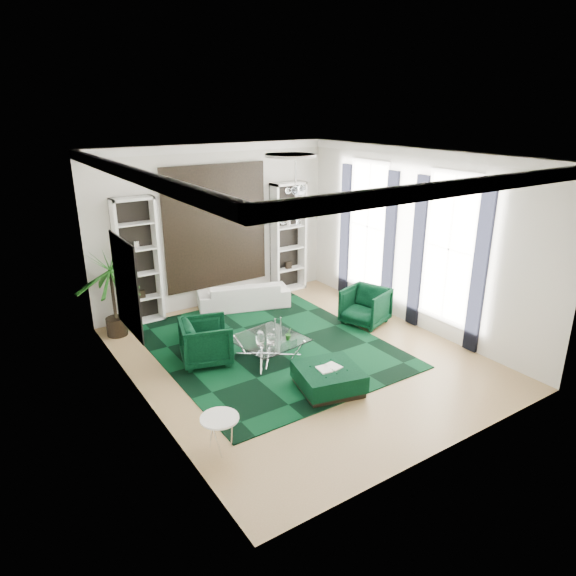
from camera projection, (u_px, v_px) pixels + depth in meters
floor at (299, 356)px, 9.97m from camera, size 6.00×7.00×0.02m
ceiling at (300, 154)px, 8.68m from camera, size 6.00×7.00×0.02m
wall_back at (215, 226)px, 12.08m from camera, size 6.00×0.02×3.80m
wall_front at (455, 329)px, 6.57m from camera, size 6.00×0.02×3.80m
wall_left at (136, 294)px, 7.76m from camera, size 0.02×7.00×3.80m
wall_right at (416, 240)px, 10.89m from camera, size 0.02×7.00×3.80m
crown_molding at (300, 161)px, 8.72m from camera, size 6.00×7.00×0.18m
ceiling_medallion at (290, 156)px, 8.93m from camera, size 0.90×0.90×0.05m
tapestry at (216, 227)px, 12.04m from camera, size 2.50×0.06×2.80m
shelving_left at (138, 262)px, 11.08m from camera, size 0.90×0.38×2.80m
shelving_right at (288, 238)px, 13.10m from camera, size 0.90×0.38×2.80m
painting at (127, 286)px, 8.27m from camera, size 0.04×1.30×1.60m
window_near at (449, 249)px, 10.17m from camera, size 0.03×1.10×2.90m
curtain_near_a at (480, 272)px, 9.62m from camera, size 0.07×0.30×3.25m
curtain_near_b at (417, 253)px, 10.85m from camera, size 0.07×0.30×3.25m
window_far at (368, 227)px, 12.05m from camera, size 0.03×1.10×2.90m
curtain_far_a at (389, 244)px, 11.51m from camera, size 0.07×0.30×3.25m
curtain_far_b at (345, 231)px, 12.73m from camera, size 0.07×0.30×3.25m
rug at (268, 345)px, 10.39m from camera, size 4.20×5.00×0.02m
sofa at (243, 295)px, 12.28m from camera, size 2.31×1.46×0.63m
armchair_left at (206, 342)px, 9.61m from camera, size 1.13×1.11×0.84m
armchair_right at (365, 306)px, 11.31m from camera, size 1.14×1.12×0.82m
coffee_table at (269, 348)px, 9.82m from camera, size 1.36×1.36×0.41m
ottoman_side at (204, 333)px, 10.55m from camera, size 0.85×0.85×0.36m
ottoman_front at (328, 379)px, 8.73m from camera, size 1.22×1.22×0.41m
book at (329, 367)px, 8.66m from camera, size 0.41×0.27×0.03m
side_table at (220, 434)px, 7.17m from camera, size 0.64×0.64×0.52m
palm at (112, 283)px, 10.49m from camera, size 1.89×1.89×2.34m
chandelier at (295, 205)px, 9.48m from camera, size 1.12×1.12×0.78m
table_plant at (289, 334)px, 9.67m from camera, size 0.16×0.14×0.25m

